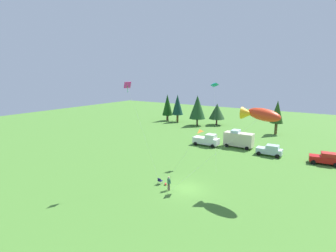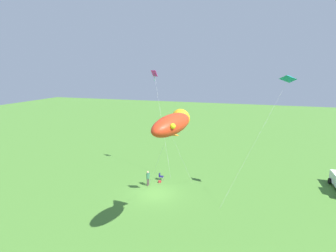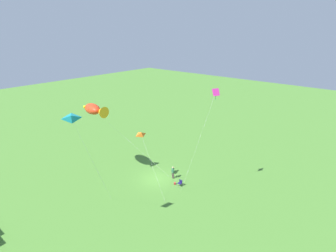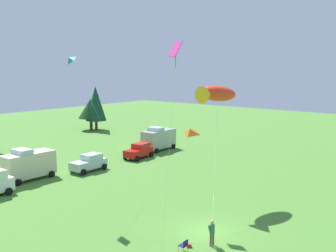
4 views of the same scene
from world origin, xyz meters
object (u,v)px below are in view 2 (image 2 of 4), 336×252
(backpack_on_grass, at_px, (160,182))
(kite_delta_teal, at_px, (289,78))
(kite_delta_orange, at_px, (172,133))
(kite_diamond_rainbow, at_px, (155,78))
(kite_large_fish, at_px, (173,123))
(person_kite_flyer, at_px, (148,177))
(folding_chair, at_px, (160,176))

(backpack_on_grass, relative_size, kite_delta_teal, 0.03)
(kite_delta_orange, distance_m, kite_diamond_rainbow, 9.95)
(kite_large_fish, distance_m, kite_delta_teal, 12.83)
(kite_delta_orange, height_order, kite_delta_teal, kite_delta_teal)
(person_kite_flyer, height_order, kite_large_fish, kite_large_fish)
(kite_large_fish, relative_size, kite_delta_teal, 0.89)
(folding_chair, bearing_deg, kite_delta_orange, -57.43)
(backpack_on_grass, height_order, kite_delta_orange, kite_delta_orange)
(kite_large_fish, relative_size, kite_delta_orange, 1.54)
(kite_delta_orange, bearing_deg, kite_diamond_rainbow, -149.13)
(person_kite_flyer, relative_size, backpack_on_grass, 5.44)
(folding_chair, relative_size, kite_delta_orange, 0.11)
(kite_large_fish, bearing_deg, kite_delta_teal, 138.29)
(kite_diamond_rainbow, height_order, kite_delta_teal, kite_diamond_rainbow)
(folding_chair, bearing_deg, kite_delta_teal, -5.72)
(kite_large_fish, xyz_separation_m, kite_diamond_rainbow, (-13.89, -6.45, 2.70))
(kite_large_fish, bearing_deg, kite_diamond_rainbow, -155.09)
(folding_chair, xyz_separation_m, kite_delta_orange, (4.13, 2.62, 6.48))
(folding_chair, xyz_separation_m, kite_diamond_rainbow, (-3.22, -1.77, 11.54))
(person_kite_flyer, distance_m, kite_large_fish, 13.27)
(kite_large_fish, bearing_deg, kite_delta_orange, -162.53)
(folding_chair, distance_m, kite_delta_orange, 8.12)
(kite_delta_orange, bearing_deg, kite_delta_teal, 105.07)
(person_kite_flyer, distance_m, backpack_on_grass, 1.79)
(backpack_on_grass, distance_m, kite_diamond_rainbow, 12.72)
(person_kite_flyer, xyz_separation_m, kite_delta_orange, (2.21, 3.47, 5.95))
(kite_diamond_rainbow, bearing_deg, kite_delta_teal, 72.85)
(folding_chair, relative_size, kite_large_fish, 0.07)
(folding_chair, distance_m, kite_delta_teal, 17.57)
(folding_chair, bearing_deg, person_kite_flyer, -113.69)
(folding_chair, distance_m, backpack_on_grass, 0.88)
(backpack_on_grass, height_order, kite_large_fish, kite_large_fish)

